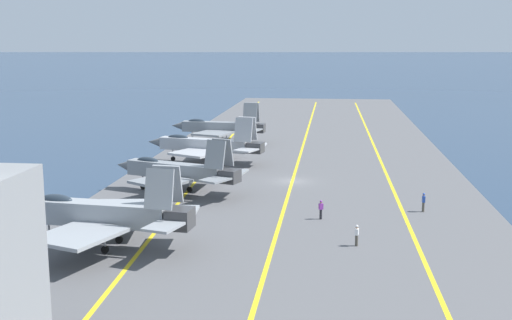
% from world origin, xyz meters
% --- Properties ---
extents(ground_plane, '(2000.00, 2000.00, 0.00)m').
position_xyz_m(ground_plane, '(0.00, 0.00, 0.00)').
color(ground_plane, navy).
extents(carrier_deck, '(220.67, 41.04, 0.40)m').
position_xyz_m(carrier_deck, '(0.00, 0.00, 0.20)').
color(carrier_deck, '#565659').
rests_on(carrier_deck, ground).
extents(deck_stripe_foul_line, '(198.60, 2.13, 0.01)m').
position_xyz_m(deck_stripe_foul_line, '(0.00, -11.28, 0.40)').
color(deck_stripe_foul_line, yellow).
rests_on(deck_stripe_foul_line, carrier_deck).
extents(deck_stripe_centerline, '(198.60, 0.36, 0.01)m').
position_xyz_m(deck_stripe_centerline, '(0.00, 0.00, 0.40)').
color(deck_stripe_centerline, yellow).
rests_on(deck_stripe_centerline, carrier_deck).
extents(deck_stripe_edge_line, '(198.44, 8.68, 0.01)m').
position_xyz_m(deck_stripe_edge_line, '(0.00, 11.28, 0.40)').
color(deck_stripe_edge_line, yellow).
rests_on(deck_stripe_edge_line, carrier_deck).
extents(parked_jet_nearest, '(14.43, 15.66, 6.75)m').
position_xyz_m(parked_jet_nearest, '(-26.35, 13.37, 3.16)').
color(parked_jet_nearest, '#93999E').
rests_on(parked_jet_nearest, carrier_deck).
extents(parked_jet_second, '(12.00, 15.31, 6.23)m').
position_xyz_m(parked_jet_second, '(-7.75, 11.75, 2.90)').
color(parked_jet_second, gray).
rests_on(parked_jet_second, carrier_deck).
extents(parked_jet_third, '(12.78, 16.64, 6.39)m').
position_xyz_m(parked_jet_third, '(9.90, 12.11, 2.87)').
color(parked_jet_third, '#A8AAAF').
rests_on(parked_jet_third, carrier_deck).
extents(parked_jet_fourth, '(13.40, 15.48, 6.62)m').
position_xyz_m(parked_jet_fourth, '(26.74, 13.29, 3.05)').
color(parked_jet_fourth, gray).
rests_on(parked_jet_fourth, carrier_deck).
extents(crew_white_vest, '(0.43, 0.34, 1.74)m').
position_xyz_m(crew_white_vest, '(-23.53, -6.63, 1.36)').
color(crew_white_vest, '#4C473D').
rests_on(crew_white_vest, carrier_deck).
extents(crew_purple_vest, '(0.40, 0.46, 1.79)m').
position_xyz_m(crew_purple_vest, '(-15.99, -3.64, 1.38)').
color(crew_purple_vest, '#232328').
rests_on(crew_purple_vest, carrier_deck).
extents(crew_blue_vest, '(0.39, 0.28, 1.85)m').
position_xyz_m(crew_blue_vest, '(-12.21, -13.33, 1.42)').
color(crew_blue_vest, '#4C473D').
rests_on(crew_blue_vest, carrier_deck).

